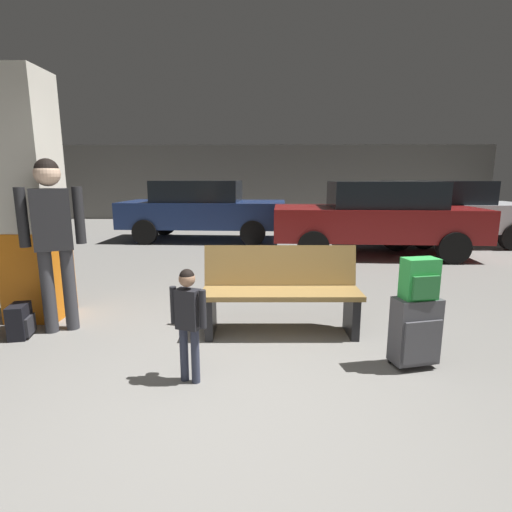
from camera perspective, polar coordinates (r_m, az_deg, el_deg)
ground_plane at (r=6.57m, az=-1.81°, el=-3.05°), size 18.00×18.00×0.10m
garage_back_wall at (r=15.22m, az=-0.23°, el=10.68°), size 18.00×0.12×2.80m
structural_pillar at (r=5.00m, az=-30.11°, el=7.00°), size 0.57×0.57×2.69m
bench at (r=4.04m, az=3.65°, el=-5.10°), size 1.61×0.56×0.89m
suitcase at (r=3.60m, az=22.25°, el=-10.09°), size 0.42×0.30×0.60m
backpack_bright at (r=3.46m, az=22.81°, el=-3.13°), size 0.31×0.24×0.34m
child at (r=3.07m, az=-9.87°, el=-8.28°), size 0.29×0.22×0.91m
adult at (r=4.43m, az=-27.57°, el=3.71°), size 0.55×0.34×1.77m
backpack_dark_floor at (r=4.63m, az=-31.15°, el=-8.16°), size 0.24×0.31×0.34m
parked_car_side at (r=10.30m, az=25.03°, el=5.97°), size 4.16×1.92×1.51m
parked_car_near at (r=8.45m, az=17.14°, el=5.58°), size 4.18×1.95×1.51m
parked_car_far at (r=10.16m, az=-7.76°, el=6.87°), size 4.18×1.95×1.51m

